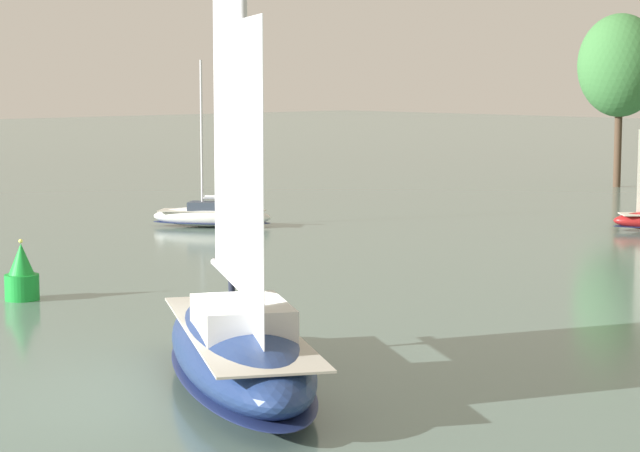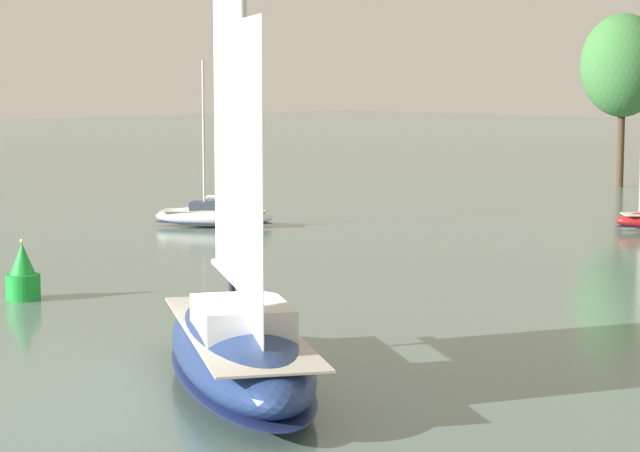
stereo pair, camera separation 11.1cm
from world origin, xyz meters
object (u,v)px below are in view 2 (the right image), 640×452
at_px(tree_shore_right, 623,66).
at_px(sailboat_moored_near_marina, 213,216).
at_px(channel_buoy, 23,275).
at_px(sailboat_main, 239,342).

distance_m(tree_shore_right, sailboat_moored_near_marina, 39.43).
distance_m(tree_shore_right, channel_buoy, 59.86).
xyz_separation_m(tree_shore_right, sailboat_main, (28.17, -60.68, -7.92)).
bearing_deg(tree_shore_right, sailboat_main, -65.10).
bearing_deg(tree_shore_right, sailboat_moored_near_marina, -91.69).
height_order(sailboat_moored_near_marina, channel_buoy, sailboat_moored_near_marina).
distance_m(sailboat_moored_near_marina, channel_buoy, 23.63).
relative_size(sailboat_main, sailboat_moored_near_marina, 1.78).
xyz_separation_m(sailboat_moored_near_marina, channel_buoy, (13.26, -19.55, 0.29)).
relative_size(sailboat_main, channel_buoy, 7.15).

